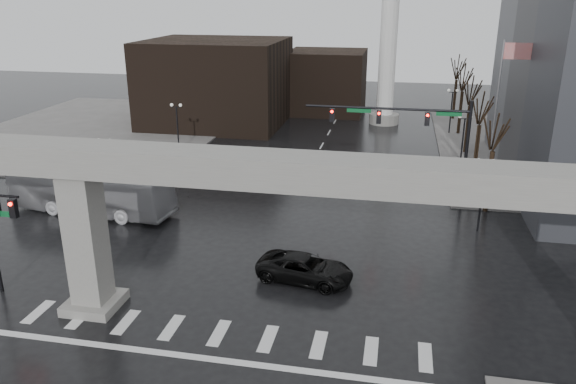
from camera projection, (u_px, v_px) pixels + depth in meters
name	position (u px, v px, depth m)	size (l,w,h in m)	color
ground	(225.00, 322.00, 27.66)	(160.00, 160.00, 0.00)	black
sidewalk_nw	(104.00, 130.00, 65.65)	(28.00, 36.00, 0.15)	slate
elevated_guideway	(247.00, 192.00, 25.10)	(48.00, 2.60, 8.70)	gray
building_far_left	(216.00, 83.00, 67.31)	(16.00, 14.00, 10.00)	black
building_far_mid	(326.00, 81.00, 74.67)	(10.00, 10.00, 8.00)	black
smokestack	(390.00, 10.00, 64.50)	(3.60, 3.60, 30.00)	silver
signal_mast_arm	(415.00, 128.00, 41.39)	(12.12, 0.43, 8.00)	black
flagpole_assembly	(501.00, 100.00, 42.61)	(2.06, 0.12, 12.00)	silver
lamp_right_0	(483.00, 183.00, 36.93)	(1.22, 0.32, 5.11)	black
lamp_right_1	(463.00, 133.00, 49.85)	(1.22, 0.32, 5.11)	black
lamp_right_2	(452.00, 104.00, 62.77)	(1.22, 0.32, 5.11)	black
lamp_left_0	(106.00, 160.00, 41.89)	(1.22, 0.32, 5.11)	black
lamp_left_1	(177.00, 120.00, 54.82)	(1.22, 0.32, 5.11)	black
lamp_left_2	(221.00, 95.00, 67.74)	(1.22, 0.32, 5.11)	black
tree_right_0	(490.00, 175.00, 40.68)	(1.09, 1.58, 7.50)	black
tree_right_1	(477.00, 146.00, 48.04)	(1.09, 1.61, 7.67)	black
tree_right_2	(468.00, 125.00, 55.40)	(1.10, 1.63, 7.85)	black
tree_right_3	(461.00, 108.00, 62.76)	(1.11, 1.66, 8.02)	black
tree_right_4	(455.00, 95.00, 70.12)	(1.12, 1.69, 8.19)	black
pickup_truck	(305.00, 268.00, 31.36)	(2.48, 5.38, 1.49)	black
city_bus	(90.00, 190.00, 40.70)	(2.93, 12.54, 3.49)	#9E9DA2
far_car	(253.00, 165.00, 50.31)	(1.52, 3.78, 1.29)	black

